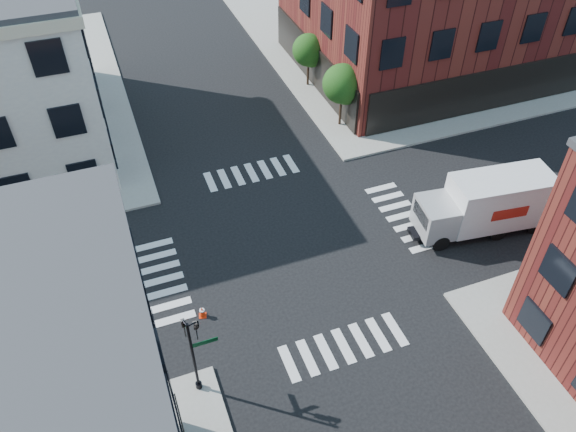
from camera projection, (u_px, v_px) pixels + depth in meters
The scene contains 7 objects.
ground at pixel (290, 246), 30.89m from camera, with size 120.00×120.00×0.00m, color black.
sidewalk_ne at pixel (425, 33), 50.85m from camera, with size 30.00×30.00×0.15m, color gray.
tree_near at pixel (343, 86), 37.64m from camera, with size 2.69×2.69×4.49m.
tree_far at pixel (309, 52), 42.00m from camera, with size 2.43×2.43×4.07m.
signal_pole at pixel (193, 348), 22.59m from camera, with size 1.29×1.24×4.60m.
box_truck at pixel (487, 204), 30.74m from camera, with size 7.85×3.21×3.47m.
traffic_cone at pixel (202, 312), 27.12m from camera, with size 0.43×0.43×0.66m.
Camera 1 is at (-7.76, -20.33, 21.98)m, focal length 35.00 mm.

